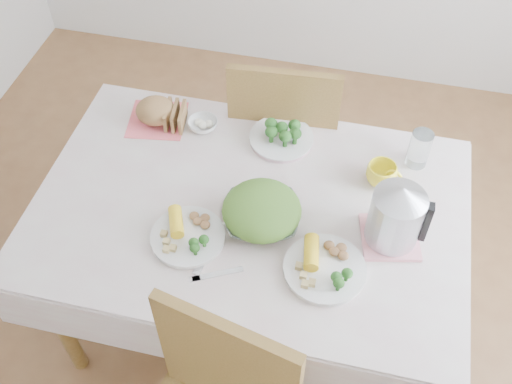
% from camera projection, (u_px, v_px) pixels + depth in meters
% --- Properties ---
extents(floor, '(3.60, 3.60, 0.00)m').
position_uv_depth(floor, '(251.00, 313.00, 2.66)').
color(floor, brown).
rests_on(floor, ground).
extents(dining_table, '(1.40, 0.90, 0.75)m').
position_uv_depth(dining_table, '(250.00, 267.00, 2.38)').
color(dining_table, brown).
rests_on(dining_table, floor).
extents(tablecloth, '(1.50, 1.00, 0.01)m').
position_uv_depth(tablecloth, '(249.00, 207.00, 2.09)').
color(tablecloth, beige).
rests_on(tablecloth, dining_table).
extents(chair_far, '(0.49, 0.49, 1.01)m').
position_uv_depth(chair_far, '(286.00, 138.00, 2.72)').
color(chair_far, brown).
rests_on(chair_far, floor).
extents(salad_bowl, '(0.30, 0.30, 0.06)m').
position_uv_depth(salad_bowl, '(262.00, 216.00, 2.01)').
color(salad_bowl, white).
rests_on(salad_bowl, tablecloth).
extents(dinner_plate_left, '(0.26, 0.26, 0.02)m').
position_uv_depth(dinner_plate_left, '(188.00, 237.00, 1.98)').
color(dinner_plate_left, white).
rests_on(dinner_plate_left, tablecloth).
extents(dinner_plate_right, '(0.31, 0.31, 0.02)m').
position_uv_depth(dinner_plate_right, '(325.00, 269.00, 1.90)').
color(dinner_plate_right, white).
rests_on(dinner_plate_right, tablecloth).
extents(broccoli_plate, '(0.33, 0.33, 0.02)m').
position_uv_depth(broccoli_plate, '(281.00, 139.00, 2.28)').
color(broccoli_plate, beige).
rests_on(broccoli_plate, tablecloth).
extents(napkin, '(0.25, 0.25, 0.00)m').
position_uv_depth(napkin, '(157.00, 120.00, 2.36)').
color(napkin, '#EE6066').
rests_on(napkin, tablecloth).
extents(bread_loaf, '(0.20, 0.19, 0.09)m').
position_uv_depth(bread_loaf, '(155.00, 109.00, 2.32)').
color(bread_loaf, brown).
rests_on(bread_loaf, napkin).
extents(fruit_bowl, '(0.14, 0.14, 0.04)m').
position_uv_depth(fruit_bowl, '(203.00, 124.00, 2.32)').
color(fruit_bowl, white).
rests_on(fruit_bowl, tablecloth).
extents(yellow_mug, '(0.13, 0.13, 0.09)m').
position_uv_depth(yellow_mug, '(381.00, 174.00, 2.12)').
color(yellow_mug, yellow).
rests_on(yellow_mug, tablecloth).
extents(glass_tumbler, '(0.09, 0.09, 0.15)m').
position_uv_depth(glass_tumbler, '(419.00, 151.00, 2.16)').
color(glass_tumbler, white).
rests_on(glass_tumbler, tablecloth).
extents(pink_tray, '(0.22, 0.22, 0.02)m').
position_uv_depth(pink_tray, '(390.00, 237.00, 1.99)').
color(pink_tray, pink).
rests_on(pink_tray, tablecloth).
extents(electric_kettle, '(0.23, 0.23, 0.24)m').
position_uv_depth(electric_kettle, '(396.00, 216.00, 1.90)').
color(electric_kettle, '#B2B5BA').
rests_on(electric_kettle, pink_tray).
extents(fork_left, '(0.05, 0.21, 0.00)m').
position_uv_depth(fork_left, '(209.00, 249.00, 1.96)').
color(fork_left, silver).
rests_on(fork_left, tablecloth).
extents(knife, '(0.16, 0.09, 0.00)m').
position_uv_depth(knife, '(218.00, 274.00, 1.90)').
color(knife, silver).
rests_on(knife, tablecloth).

